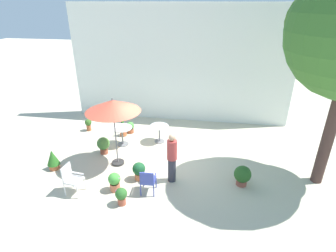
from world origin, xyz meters
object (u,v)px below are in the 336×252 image
at_px(potted_plant_2, 123,126).
at_px(standing_person, 172,157).
at_px(potted_plant_8, 130,127).
at_px(potted_plant_3, 242,175).
at_px(patio_umbrella_0, 113,106).
at_px(patio_chair_0, 148,180).
at_px(potted_plant_6, 53,159).
at_px(patio_chair_1, 71,178).
at_px(potted_plant_4, 139,170).
at_px(cafe_table_1, 159,131).
at_px(cafe_table_0, 122,133).
at_px(potted_plant_0, 103,145).
at_px(potted_plant_7, 88,124).
at_px(potted_plant_5, 115,181).
at_px(potted_plant_1, 121,195).

height_order(potted_plant_2, standing_person, standing_person).
bearing_deg(potted_plant_8, potted_plant_3, -33.49).
distance_m(patio_umbrella_0, patio_chair_0, 2.66).
relative_size(patio_chair_0, potted_plant_6, 1.14).
relative_size(patio_chair_1, potted_plant_4, 1.54).
distance_m(potted_plant_2, potted_plant_8, 0.43).
height_order(cafe_table_1, potted_plant_8, cafe_table_1).
height_order(cafe_table_0, potted_plant_2, potted_plant_2).
relative_size(potted_plant_0, potted_plant_4, 1.08).
distance_m(patio_chair_0, potted_plant_3, 2.98).
height_order(cafe_table_1, potted_plant_7, cafe_table_1).
bearing_deg(potted_plant_3, potted_plant_2, 150.61).
relative_size(patio_chair_1, potted_plant_5, 1.54).
distance_m(cafe_table_0, potted_plant_4, 2.51).
bearing_deg(potted_plant_0, potted_plant_5, -60.35).
xyz_separation_m(cafe_table_1, standing_person, (0.90, -2.54, 0.37)).
height_order(cafe_table_0, potted_plant_6, cafe_table_0).
relative_size(patio_chair_0, potted_plant_3, 1.24).
height_order(potted_plant_0, potted_plant_5, potted_plant_0).
height_order(potted_plant_3, potted_plant_7, potted_plant_3).
distance_m(potted_plant_0, potted_plant_8, 1.94).
relative_size(potted_plant_3, potted_plant_8, 1.31).
bearing_deg(potted_plant_7, potted_plant_2, -7.94).
bearing_deg(potted_plant_1, potted_plant_4, 81.22).
height_order(potted_plant_0, potted_plant_3, potted_plant_3).
bearing_deg(patio_chair_1, cafe_table_1, 61.00).
xyz_separation_m(patio_chair_1, standing_person, (2.90, 1.08, 0.34)).
bearing_deg(cafe_table_1, potted_plant_0, -146.69).
height_order(cafe_table_0, standing_person, standing_person).
bearing_deg(patio_chair_0, patio_chair_1, -171.99).
height_order(patio_chair_1, potted_plant_2, patio_chair_1).
relative_size(cafe_table_0, potted_plant_3, 1.23).
relative_size(patio_umbrella_0, cafe_table_1, 3.30).
bearing_deg(potted_plant_7, cafe_table_0, -27.72).
xyz_separation_m(patio_chair_1, potted_plant_7, (-1.35, 4.13, -0.22)).
relative_size(potted_plant_5, potted_plant_6, 0.84).
bearing_deg(patio_umbrella_0, patio_chair_1, -115.72).
relative_size(potted_plant_2, potted_plant_7, 1.64).
relative_size(cafe_table_0, potted_plant_5, 1.35).
bearing_deg(cafe_table_0, potted_plant_4, -59.64).
xyz_separation_m(potted_plant_6, potted_plant_7, (-0.10, 3.06, -0.08)).
distance_m(potted_plant_7, standing_person, 5.27).
bearing_deg(cafe_table_1, potted_plant_3, -37.61).
distance_m(patio_chair_1, potted_plant_8, 4.27).
bearing_deg(potted_plant_7, potted_plant_1, -55.85).
relative_size(patio_umbrella_0, potted_plant_3, 3.69).
height_order(patio_umbrella_0, standing_person, patio_umbrella_0).
height_order(cafe_table_0, patio_chair_0, patio_chair_0).
xyz_separation_m(patio_umbrella_0, patio_chair_0, (1.45, -1.42, -1.72)).
height_order(potted_plant_5, potted_plant_8, potted_plant_5).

